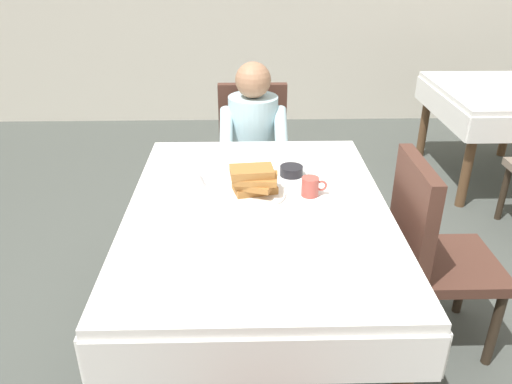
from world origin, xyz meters
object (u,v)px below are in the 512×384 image
(fork_left_of_plate, at_px, (211,197))
(cup_coffee, at_px, (311,187))
(plate_breakfast, at_px, (254,193))
(dining_table_main, at_px, (258,224))
(chair_right_side, at_px, (430,245))
(syrup_pitcher, at_px, (198,177))
(chair_diner, at_px, (253,149))
(bowl_butter, at_px, (291,171))
(diner_person, at_px, (253,137))
(breakfast_stack, at_px, (254,180))
(spoon_near_edge, at_px, (257,228))
(background_table_far, at_px, (498,104))
(knife_right_of_plate, at_px, (297,196))

(fork_left_of_plate, bearing_deg, cup_coffee, -88.28)
(plate_breakfast, relative_size, fork_left_of_plate, 1.56)
(dining_table_main, relative_size, chair_right_side, 1.64)
(cup_coffee, xyz_separation_m, syrup_pitcher, (-0.50, 0.12, -0.01))
(chair_diner, xyz_separation_m, bowl_butter, (0.17, -0.87, 0.23))
(chair_diner, height_order, diner_person, diner_person)
(breakfast_stack, height_order, fork_left_of_plate, breakfast_stack)
(dining_table_main, relative_size, chair_diner, 1.64)
(cup_coffee, relative_size, fork_left_of_plate, 0.63)
(spoon_near_edge, bearing_deg, diner_person, 95.82)
(background_table_far, bearing_deg, fork_left_of_plate, -140.41)
(dining_table_main, distance_m, fork_left_of_plate, 0.24)
(plate_breakfast, bearing_deg, cup_coffee, -1.93)
(bowl_butter, height_order, knife_right_of_plate, bowl_butter)
(spoon_near_edge, bearing_deg, dining_table_main, 94.04)
(chair_diner, relative_size, breakfast_stack, 4.34)
(chair_right_side, distance_m, knife_right_of_plate, 0.64)
(diner_person, xyz_separation_m, plate_breakfast, (-0.02, -0.91, 0.08))
(diner_person, relative_size, spoon_near_edge, 7.47)
(bowl_butter, height_order, fork_left_of_plate, bowl_butter)
(cup_coffee, relative_size, spoon_near_edge, 0.75)
(chair_right_side, bearing_deg, diner_person, -142.77)
(bowl_butter, xyz_separation_m, spoon_near_edge, (-0.17, -0.49, -0.02))
(chair_right_side, height_order, cup_coffee, chair_right_side)
(cup_coffee, bearing_deg, plate_breakfast, 178.07)
(cup_coffee, xyz_separation_m, spoon_near_edge, (-0.24, -0.28, -0.04))
(chair_right_side, height_order, knife_right_of_plate, chair_right_side)
(chair_right_side, bearing_deg, background_table_far, 148.31)
(breakfast_stack, distance_m, bowl_butter, 0.28)
(syrup_pitcher, relative_size, knife_right_of_plate, 0.40)
(fork_left_of_plate, bearing_deg, background_table_far, -50.21)
(diner_person, xyz_separation_m, cup_coffee, (0.23, -0.92, 0.11))
(cup_coffee, distance_m, syrup_pitcher, 0.52)
(spoon_near_edge, bearing_deg, cup_coffee, 55.20)
(diner_person, height_order, background_table_far, diner_person)
(fork_left_of_plate, bearing_deg, chair_right_side, -94.43)
(cup_coffee, bearing_deg, fork_left_of_plate, -178.48)
(knife_right_of_plate, bearing_deg, cup_coffee, -85.46)
(dining_table_main, relative_size, diner_person, 1.36)
(chair_diner, relative_size, chair_right_side, 1.00)
(syrup_pitcher, xyz_separation_m, fork_left_of_plate, (0.06, -0.13, -0.04))
(plate_breakfast, height_order, breakfast_stack, breakfast_stack)
(diner_person, bearing_deg, spoon_near_edge, 89.67)
(diner_person, height_order, plate_breakfast, diner_person)
(cup_coffee, height_order, knife_right_of_plate, cup_coffee)
(chair_diner, distance_m, cup_coffee, 1.13)
(cup_coffee, relative_size, syrup_pitcher, 1.41)
(dining_table_main, distance_m, cup_coffee, 0.28)
(fork_left_of_plate, distance_m, background_table_far, 2.72)
(chair_diner, distance_m, syrup_pitcher, 1.03)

